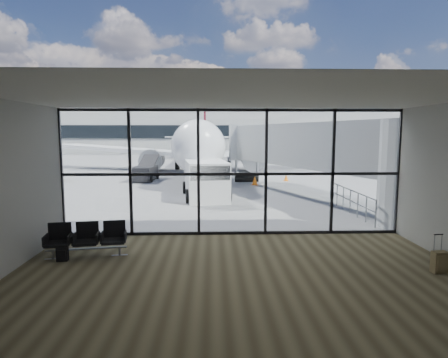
{
  "coord_description": "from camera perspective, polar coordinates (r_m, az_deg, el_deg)",
  "views": [
    {
      "loc": [
        -0.71,
        -13.19,
        3.62
      ],
      "look_at": [
        -0.2,
        3.0,
        1.66
      ],
      "focal_mm": 30.0,
      "sensor_mm": 36.0,
      "label": 1
    }
  ],
  "objects": [
    {
      "name": "tree_1",
      "position": [
        93.42,
        -26.22,
        7.19
      ],
      "size": [
        5.61,
        5.61,
        8.07
      ],
      "color": "#382619",
      "rests_on": "ground"
    },
    {
      "name": "tree_3",
      "position": [
        89.16,
        -19.1,
        7.16
      ],
      "size": [
        4.95,
        4.95,
        7.12
      ],
      "color": "#382619",
      "rests_on": "ground"
    },
    {
      "name": "traffic_cone_c",
      "position": [
        29.34,
        9.43,
        0.21
      ],
      "size": [
        0.37,
        0.37,
        0.54
      ],
      "color": "orange",
      "rests_on": "ground"
    },
    {
      "name": "backpack",
      "position": [
        11.81,
        -23.42,
        -10.41
      ],
      "size": [
        0.32,
        0.3,
        0.46
      ],
      "rotation": [
        0.0,
        0.0,
        0.1
      ],
      "color": "black",
      "rests_on": "ground"
    },
    {
      "name": "traffic_cone_a",
      "position": [
        26.75,
        4.71,
        -0.27
      ],
      "size": [
        0.44,
        0.44,
        0.63
      ],
      "color": "#D05B0A",
      "rests_on": "ground"
    },
    {
      "name": "seating_row",
      "position": [
        11.93,
        -20.17,
        -8.38
      ],
      "size": [
        2.28,
        0.95,
        1.02
      ],
      "rotation": [
        0.0,
        0.0,
        0.15
      ],
      "color": "gray",
      "rests_on": "ground"
    },
    {
      "name": "belt_loader",
      "position": [
        29.82,
        -11.95,
        1.02
      ],
      "size": [
        1.87,
        4.28,
        1.93
      ],
      "rotation": [
        0.0,
        0.0,
        -0.07
      ],
      "color": "black",
      "rests_on": "ground"
    },
    {
      "name": "tree_5",
      "position": [
        86.41,
        -11.43,
        8.25
      ],
      "size": [
        6.27,
        6.27,
        9.03
      ],
      "color": "#382619",
      "rests_on": "ground"
    },
    {
      "name": "service_van",
      "position": [
        21.16,
        -2.83,
        0.03
      ],
      "size": [
        2.87,
        5.13,
        2.13
      ],
      "rotation": [
        0.0,
        0.0,
        0.13
      ],
      "color": "white",
      "rests_on": "ground"
    },
    {
      "name": "tree_4",
      "position": [
        87.59,
        -15.33,
        7.71
      ],
      "size": [
        5.61,
        5.61,
        8.07
      ],
      "color": "#382619",
      "rests_on": "ground"
    },
    {
      "name": "apron_railing",
      "position": [
        18.08,
        18.68,
        -2.71
      ],
      "size": [
        0.06,
        5.46,
        1.11
      ],
      "color": "gray",
      "rests_on": "ground"
    },
    {
      "name": "lounge_shell",
      "position": [
        8.48,
        3.01,
        0.33
      ],
      "size": [
        12.02,
        8.01,
        4.51
      ],
      "color": "brown",
      "rests_on": "ground"
    },
    {
      "name": "glass_curtain_wall",
      "position": [
        13.28,
        1.27,
        0.96
      ],
      "size": [
        12.1,
        0.12,
        4.5
      ],
      "color": "white",
      "rests_on": "ground"
    },
    {
      "name": "traffic_cone_b",
      "position": [
        27.88,
        -1.73,
        0.02
      ],
      "size": [
        0.42,
        0.42,
        0.61
      ],
      "color": "#E0540B",
      "rests_on": "ground"
    },
    {
      "name": "jet_bridge",
      "position": [
        21.04,
        13.7,
        4.35
      ],
      "size": [
        8.0,
        16.5,
        4.33
      ],
      "color": "gray",
      "rests_on": "ground"
    },
    {
      "name": "far_terminal",
      "position": [
        75.16,
        -1.72,
        7.33
      ],
      "size": [
        80.0,
        12.2,
        11.0
      ],
      "color": "#A9AAA5",
      "rests_on": "ground"
    },
    {
      "name": "suitcase",
      "position": [
        11.43,
        30.03,
        -10.89
      ],
      "size": [
        0.4,
        0.31,
        1.02
      ],
      "rotation": [
        0.0,
        0.0,
        0.11
      ],
      "color": "olive",
      "rests_on": "ground"
    },
    {
      "name": "mobile_stairs",
      "position": [
        32.28,
        -25.05,
        0.76
      ],
      "size": [
        2.33,
        3.46,
        2.23
      ],
      "rotation": [
        0.0,
        0.0,
        0.29
      ],
      "color": "#BC8D16",
      "rests_on": "ground"
    },
    {
      "name": "airliner",
      "position": [
        39.1,
        -3.22,
        5.59
      ],
      "size": [
        30.22,
        34.93,
        9.01
      ],
      "rotation": [
        0.0,
        0.0,
        0.0
      ],
      "color": "white",
      "rests_on": "ground"
    },
    {
      "name": "tree_0",
      "position": [
        96.02,
        -29.48,
        6.61
      ],
      "size": [
        4.95,
        4.95,
        7.12
      ],
      "color": "#382619",
      "rests_on": "ground"
    },
    {
      "name": "tree_2",
      "position": [
        91.13,
        -22.77,
        7.77
      ],
      "size": [
        6.27,
        6.27,
        9.03
      ],
      "color": "#382619",
      "rests_on": "ground"
    },
    {
      "name": "ground",
      "position": [
        53.32,
        -1.03,
        2.99
      ],
      "size": [
        220.0,
        220.0,
        0.0
      ],
      "primitive_type": "plane",
      "color": "slate",
      "rests_on": "ground"
    }
  ]
}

